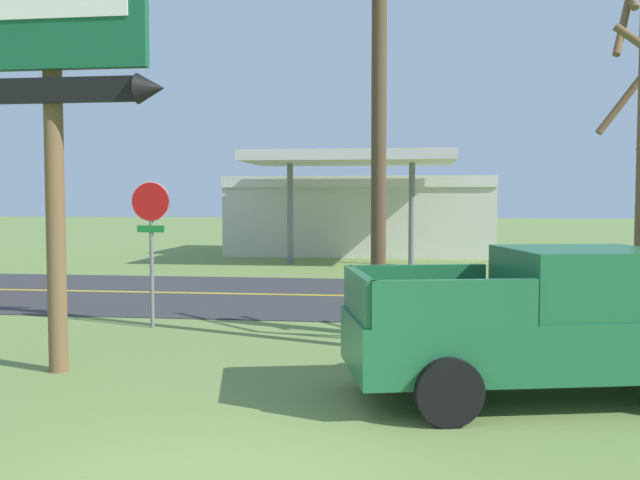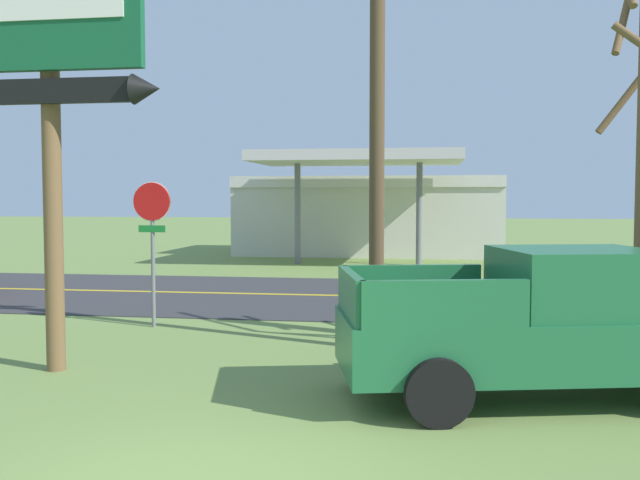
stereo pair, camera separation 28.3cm
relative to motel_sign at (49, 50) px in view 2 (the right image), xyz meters
The scene contains 7 objects.
road_asphalt 10.63m from the motel_sign, 68.81° to the left, with size 140.00×8.00×0.02m, color #333335.
road_centre_line 10.62m from the motel_sign, 68.81° to the left, with size 126.00×0.20×0.01m, color gold.
motel_sign is the anchor object (origin of this frame).
stop_sign 4.69m from the motel_sign, 89.76° to the left, with size 0.80×0.08×2.95m.
utility_pole 5.22m from the motel_sign, 27.18° to the left, with size 1.85×0.26×8.68m.
gas_station 23.92m from the motel_sign, 83.24° to the left, with size 12.00×11.50×4.40m.
pickup_green_parked_on_lawn 8.03m from the motel_sign, ahead, with size 5.51×3.09×1.96m.
Camera 2 is at (2.07, -5.66, 2.61)m, focal length 39.79 mm.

